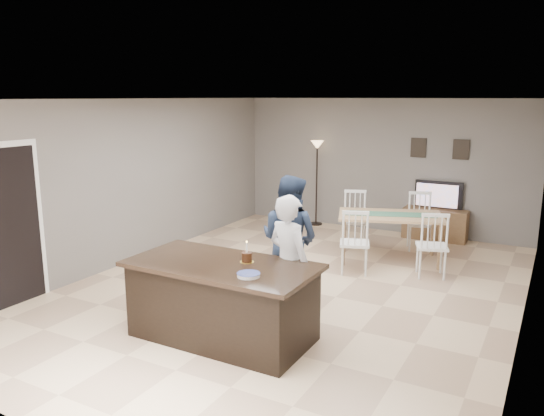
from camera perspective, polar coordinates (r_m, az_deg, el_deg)
The scene contains 14 objects.
floor at distance 7.78m, azimuth 2.25°, elevation -8.68°, with size 8.00×8.00×0.00m, color #D2AF86.
room_shell at distance 7.36m, azimuth 2.36°, elevation 3.64°, with size 8.00×8.00×8.00m.
kitchen_island at distance 6.16m, azimuth -5.33°, elevation -9.86°, with size 2.15×1.10×0.90m.
tv_console at distance 10.77m, azimuth 17.12°, elevation -1.68°, with size 1.20×0.40×0.60m, color brown.
television at distance 10.72m, azimuth 17.38°, elevation 1.32°, with size 0.91×0.12×0.53m, color black.
tv_screen_glow at distance 10.65m, azimuth 17.30°, elevation 1.29°, with size 0.78×0.78×0.00m, color orange.
picture_frames at distance 10.75m, azimuth 17.56°, elevation 6.11°, with size 1.10×0.02×0.38m.
doorway at distance 7.67m, azimuth -26.54°, elevation -0.46°, with size 0.00×2.10×2.65m.
woman at distance 6.21m, azimuth 1.84°, elevation -6.02°, with size 0.60×0.39×1.65m, color silver.
man at distance 7.06m, azimuth 1.88°, elevation -3.43°, with size 0.84×0.66×1.74m, color #1B273D.
birthday_cake at distance 6.01m, azimuth -2.72°, elevation -5.28°, with size 0.16×0.16×0.25m.
plate_stack at distance 5.55m, azimuth -2.54°, elevation -7.19°, with size 0.25×0.25×0.04m.
dining_table at distance 9.12m, azimuth 12.58°, elevation -1.52°, with size 2.18×2.36×1.04m.
floor_lamp at distance 11.34m, azimuth 4.86°, elevation 5.17°, with size 0.27×0.27×1.82m.
Camera 1 is at (3.24, -6.52, 2.74)m, focal length 35.00 mm.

